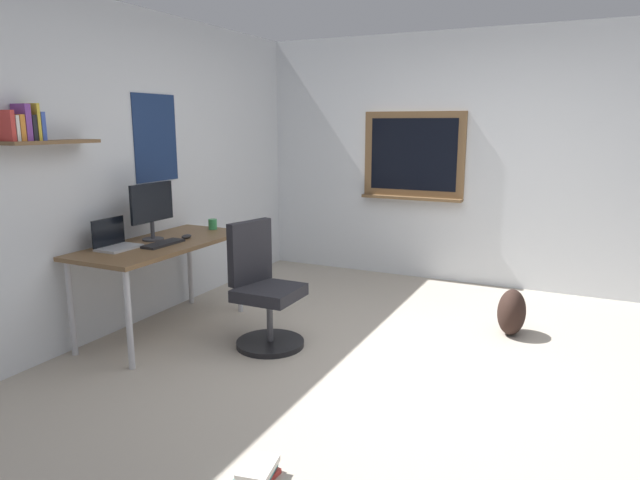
{
  "coord_description": "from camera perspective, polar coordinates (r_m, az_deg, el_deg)",
  "views": [
    {
      "loc": [
        -3.51,
        -1.0,
        1.67
      ],
      "look_at": [
        0.05,
        0.71,
        0.85
      ],
      "focal_mm": 31.48,
      "sensor_mm": 36.0,
      "label": 1
    }
  ],
  "objects": [
    {
      "name": "ground_plane",
      "position": [
        4.01,
        9.11,
        -13.03
      ],
      "size": [
        5.2,
        5.2,
        0.0
      ],
      "primitive_type": "plane",
      "color": "#ADA393",
      "rests_on": "ground"
    },
    {
      "name": "desk",
      "position": [
        4.66,
        -15.77,
        -1.07
      ],
      "size": [
        1.47,
        0.67,
        0.75
      ],
      "color": "brown",
      "rests_on": "ground"
    },
    {
      "name": "book_stack_on_floor",
      "position": [
        2.9,
        -6.43,
        -22.4
      ],
      "size": [
        0.24,
        0.2,
        0.09
      ],
      "color": "#C63833",
      "rests_on": "ground"
    },
    {
      "name": "keyboard",
      "position": [
        4.53,
        -15.64,
        -0.36
      ],
      "size": [
        0.37,
        0.13,
        0.02
      ],
      "primitive_type": "cube",
      "color": "black",
      "rests_on": "desk"
    },
    {
      "name": "backpack",
      "position": [
        4.8,
        18.9,
        -6.95
      ],
      "size": [
        0.32,
        0.22,
        0.37
      ],
      "primitive_type": "ellipsoid",
      "color": "black",
      "rests_on": "ground"
    },
    {
      "name": "computer_mouse",
      "position": [
        4.74,
        -13.42,
        0.36
      ],
      "size": [
        0.1,
        0.06,
        0.03
      ],
      "primitive_type": "ellipsoid",
      "color": "#262628",
      "rests_on": "desk"
    },
    {
      "name": "wall_back",
      "position": [
        4.93,
        -18.97,
        6.82
      ],
      "size": [
        5.0,
        0.3,
        2.6
      ],
      "color": "silver",
      "rests_on": "ground"
    },
    {
      "name": "monitor_primary",
      "position": [
        4.7,
        -16.71,
        3.22
      ],
      "size": [
        0.46,
        0.17,
        0.46
      ],
      "color": "#38383D",
      "rests_on": "desk"
    },
    {
      "name": "office_chair",
      "position": [
        4.3,
        -5.77,
        -5.4
      ],
      "size": [
        0.52,
        0.54,
        0.95
      ],
      "color": "black",
      "rests_on": "ground"
    },
    {
      "name": "coffee_mug",
      "position": [
        5.1,
        -10.85,
        1.59
      ],
      "size": [
        0.08,
        0.08,
        0.09
      ],
      "primitive_type": "cylinder",
      "color": "#338C4C",
      "rests_on": "desk"
    },
    {
      "name": "laptop",
      "position": [
        4.5,
        -20.13,
        -0.13
      ],
      "size": [
        0.31,
        0.21,
        0.23
      ],
      "color": "#ADAFB5",
      "rests_on": "desk"
    },
    {
      "name": "wall_right",
      "position": [
        6.06,
        16.02,
        7.77
      ],
      "size": [
        0.22,
        5.0,
        2.6
      ],
      "color": "silver",
      "rests_on": "ground"
    }
  ]
}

